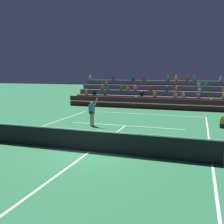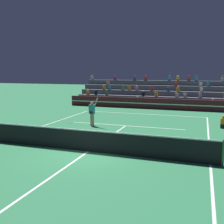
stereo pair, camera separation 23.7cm
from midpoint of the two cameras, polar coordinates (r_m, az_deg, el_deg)
The scene contains 8 objects.
ground_plane at distance 12.74m, azimuth -4.63°, elevation -8.57°, with size 120.00×120.00×0.00m, color #2D7A4C.
court_lines at distance 12.74m, azimuth -4.63°, elevation -8.55°, with size 11.10×23.90×0.01m.
tennis_net at distance 12.59m, azimuth -4.66°, elevation -6.21°, with size 12.00×0.10×1.10m.
sponsor_banner_wall at distance 27.25m, azimuth 8.60°, elevation 1.84°, with size 18.00×0.26×1.10m.
bleacher_stand at distance 30.93m, azimuth 9.94°, elevation 3.50°, with size 18.15×4.75×3.38m.
ball_kid_courtside at distance 19.29m, azimuth 23.28°, elevation -2.28°, with size 0.30×0.36×0.84m.
tennis_player at distance 18.45m, azimuth -3.94°, elevation 0.01°, with size 1.06×0.39×2.46m.
tennis_ball at distance 19.61m, azimuth -8.74°, elevation -2.38°, with size 0.07×0.07×0.07m, color #C6DB33.
Camera 2 is at (5.06, -11.07, 3.79)m, focal length 42.00 mm.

